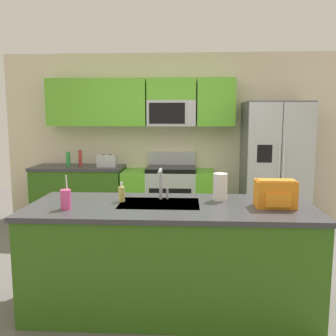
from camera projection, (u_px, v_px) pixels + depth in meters
ground_plane at (161, 277)px, 3.73m from camera, size 9.00×9.00×0.00m
kitchen_wall_unit at (162, 128)px, 5.60m from camera, size 5.20×0.43×2.60m
back_counter at (79, 195)px, 5.52m from camera, size 1.36×0.63×0.90m
range_oven at (169, 197)px, 5.45m from camera, size 1.36×0.61×1.10m
refrigerator at (274, 166)px, 5.23m from camera, size 0.90×0.76×1.85m
island_counter at (171, 255)px, 3.11m from camera, size 2.40×0.94×0.90m
toaster at (107, 161)px, 5.38m from camera, size 0.28×0.16×0.18m
pepper_mill at (80, 158)px, 5.44m from camera, size 0.05×0.05×0.25m
bottle_green at (68, 159)px, 5.41m from camera, size 0.06×0.06×0.22m
sink_faucet at (161, 181)px, 3.22m from camera, size 0.08×0.21×0.28m
drink_cup_pink at (66, 199)px, 2.89m from camera, size 0.08×0.08×0.28m
soap_dispenser at (122, 194)px, 3.15m from camera, size 0.06×0.06×0.17m
paper_towel_roll at (220, 187)px, 3.20m from camera, size 0.12×0.12×0.24m
backpack at (275, 193)px, 2.96m from camera, size 0.32×0.22×0.23m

